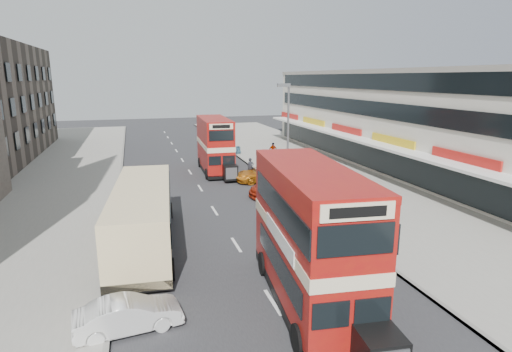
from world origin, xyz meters
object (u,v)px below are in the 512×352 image
object	(u,v)px
coach	(143,214)
pedestrian_far	(273,151)
bus_main	(310,236)
car_right_c	(224,149)
car_right_b	(262,174)
pedestrian_near	(338,193)
bus_second	(215,145)
car_right_a	(283,186)
street_lamp	(287,128)
car_left_front	(128,315)
cyclist	(251,173)

from	to	relation	value
coach	pedestrian_far	world-z (taller)	coach
bus_main	car_right_c	world-z (taller)	bus_main
car_right_b	car_right_c	world-z (taller)	car_right_b
bus_main	pedestrian_near	size ratio (longest dim) A/B	5.78
bus_second	car_right_b	world-z (taller)	bus_second
car_right_a	street_lamp	bearing A→B (deg)	151.58
car_right_a	bus_main	bearing A→B (deg)	-18.62
car_right_a	pedestrian_far	xyz separation A→B (m)	(3.75, 13.44, 0.24)
pedestrian_far	bus_main	bearing A→B (deg)	-107.35
pedestrian_near	bus_main	bearing A→B (deg)	45.23
bus_main	pedestrian_near	xyz separation A→B (m)	(6.80, 10.75, -1.75)
car_right_a	pedestrian_far	size ratio (longest dim) A/B	3.06
bus_second	car_right_c	size ratio (longest dim) A/B	2.35
car_right_a	car_right_c	xyz separation A→B (m)	(-0.67, 17.64, -0.12)
street_lamp	car_right_a	xyz separation A→B (m)	(-0.99, -2.01, -4.03)
street_lamp	car_right_b	size ratio (longest dim) A/B	1.74
street_lamp	bus_main	size ratio (longest dim) A/B	0.84
pedestrian_near	pedestrian_far	distance (m)	17.07
pedestrian_near	pedestrian_far	bearing A→B (deg)	-106.30
bus_main	car_right_c	distance (m)	32.25
car_left_front	pedestrian_near	xyz separation A→B (m)	(13.52, 10.73, 0.39)
bus_second	car_right_a	bearing A→B (deg)	111.02
car_right_c	street_lamp	bearing A→B (deg)	5.85
street_lamp	bus_main	distance (m)	17.28
street_lamp	pedestrian_near	world-z (taller)	street_lamp
street_lamp	pedestrian_far	size ratio (longest dim) A/B	4.79
coach	car_right_c	distance (m)	26.14
street_lamp	coach	size ratio (longest dim) A/B	0.73
car_left_front	car_right_b	size ratio (longest dim) A/B	0.78
coach	pedestrian_far	bearing A→B (deg)	60.12
car_right_a	cyclist	world-z (taller)	cyclist
coach	car_left_front	bearing A→B (deg)	-91.08
car_right_a	car_right_b	bearing A→B (deg)	179.65
car_left_front	coach	bearing A→B (deg)	-12.69
car_right_a	car_right_b	world-z (taller)	car_right_a
bus_main	car_right_a	world-z (taller)	bus_main
car_right_a	cyclist	size ratio (longest dim) A/B	2.77
car_right_c	bus_main	bearing A→B (deg)	-6.48
car_right_a	pedestrian_near	bearing A→B (deg)	33.58
car_right_c	pedestrian_near	xyz separation A→B (m)	(3.27, -21.23, 0.35)
pedestrian_near	cyclist	world-z (taller)	cyclist
coach	street_lamp	bearing A→B (deg)	42.76
pedestrian_far	pedestrian_near	bearing A→B (deg)	-95.24
car_left_front	pedestrian_near	distance (m)	17.26
bus_main	bus_second	world-z (taller)	bus_main
car_left_front	cyclist	xyz separation A→B (m)	(9.99, 19.92, 0.02)
street_lamp	car_right_b	bearing A→B (deg)	113.18
street_lamp	coach	distance (m)	14.46
bus_main	car_right_b	distance (m)	19.56
car_right_b	car_left_front	bearing A→B (deg)	-32.47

